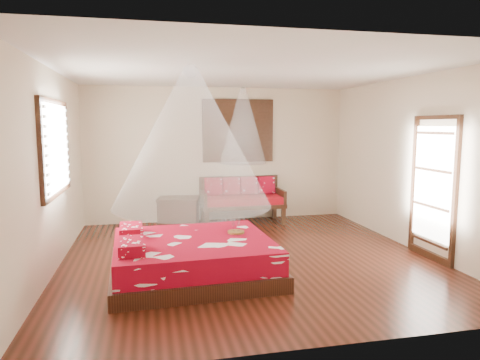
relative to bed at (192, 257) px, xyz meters
name	(u,v)px	position (x,y,z in m)	size (l,w,h in m)	color
room	(248,167)	(0.91, 0.60, 1.15)	(5.54, 5.54, 2.84)	black
bed	(192,257)	(0.00, 0.00, 0.00)	(2.22, 2.03, 0.64)	black
daybed	(241,198)	(1.34, 2.98, 0.27)	(1.70, 0.76, 0.94)	black
storage_chest	(179,211)	(0.04, 3.05, 0.03)	(0.92, 0.75, 0.56)	black
shutter_panel	(238,131)	(1.34, 3.32, 1.65)	(1.52, 0.06, 1.32)	black
window_left	(56,148)	(-1.80, 0.80, 1.45)	(0.10, 1.74, 1.34)	black
glazed_door	(433,189)	(3.63, 0.00, 0.82)	(0.08, 1.02, 2.16)	black
wine_tray	(236,230)	(0.65, 0.19, 0.30)	(0.24, 0.24, 0.19)	brown
mosquito_net_main	(192,138)	(0.02, 0.00, 1.60)	(2.09, 2.09, 1.80)	white
mosquito_net_daybed	(243,126)	(1.34, 2.85, 1.75)	(0.94, 0.94, 1.50)	white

